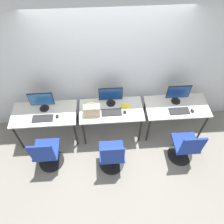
% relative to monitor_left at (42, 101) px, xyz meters
% --- Properties ---
extents(ground_plane, '(20.00, 20.00, 0.00)m').
position_rel_monitor_left_xyz_m(ground_plane, '(1.27, -0.42, -0.97)').
color(ground_plane, gray).
extents(wall_back, '(12.00, 0.05, 2.80)m').
position_rel_monitor_left_xyz_m(wall_back, '(1.27, 0.32, 0.43)').
color(wall_back, silver).
rests_on(wall_back, ground_plane).
extents(desk_left, '(1.21, 0.61, 0.75)m').
position_rel_monitor_left_xyz_m(desk_left, '(0.00, -0.11, -0.31)').
color(desk_left, silver).
rests_on(desk_left, ground_plane).
extents(monitor_left, '(0.45, 0.18, 0.41)m').
position_rel_monitor_left_xyz_m(monitor_left, '(0.00, 0.00, 0.00)').
color(monitor_left, black).
rests_on(monitor_left, desk_left).
extents(keyboard_left, '(0.38, 0.17, 0.02)m').
position_rel_monitor_left_xyz_m(keyboard_left, '(0.00, -0.25, -0.21)').
color(keyboard_left, '#262628').
rests_on(keyboard_left, desk_left).
extents(mouse_left, '(0.06, 0.09, 0.03)m').
position_rel_monitor_left_xyz_m(mouse_left, '(0.26, -0.22, -0.21)').
color(mouse_left, black).
rests_on(mouse_left, desk_left).
extents(office_chair_left, '(0.48, 0.48, 0.92)m').
position_rel_monitor_left_xyz_m(office_chair_left, '(0.05, -0.78, -0.59)').
color(office_chair_left, black).
rests_on(office_chair_left, ground_plane).
extents(desk_center, '(1.21, 0.61, 0.75)m').
position_rel_monitor_left_xyz_m(desk_center, '(1.27, -0.11, -0.31)').
color(desk_center, silver).
rests_on(desk_center, ground_plane).
extents(monitor_center, '(0.45, 0.18, 0.41)m').
position_rel_monitor_left_xyz_m(monitor_center, '(1.27, 0.04, 0.00)').
color(monitor_center, black).
rests_on(monitor_center, desk_center).
extents(keyboard_center, '(0.38, 0.17, 0.02)m').
position_rel_monitor_left_xyz_m(keyboard_center, '(1.27, -0.19, -0.21)').
color(keyboard_center, '#262628').
rests_on(keyboard_center, desk_center).
extents(mouse_center, '(0.06, 0.09, 0.03)m').
position_rel_monitor_left_xyz_m(mouse_center, '(1.51, -0.21, -0.21)').
color(mouse_center, black).
rests_on(mouse_center, desk_center).
extents(office_chair_center, '(0.48, 0.48, 0.92)m').
position_rel_monitor_left_xyz_m(office_chair_center, '(1.22, -0.91, -0.59)').
color(office_chair_center, black).
rests_on(office_chair_center, ground_plane).
extents(desk_right, '(1.21, 0.61, 0.75)m').
position_rel_monitor_left_xyz_m(desk_right, '(2.53, -0.11, -0.31)').
color(desk_right, silver).
rests_on(desk_right, ground_plane).
extents(monitor_right, '(0.45, 0.18, 0.41)m').
position_rel_monitor_left_xyz_m(monitor_right, '(2.53, 0.01, 0.00)').
color(monitor_right, black).
rests_on(monitor_right, desk_right).
extents(keyboard_right, '(0.38, 0.17, 0.02)m').
position_rel_monitor_left_xyz_m(keyboard_right, '(2.53, -0.25, -0.21)').
color(keyboard_right, '#262628').
rests_on(keyboard_right, desk_right).
extents(mouse_right, '(0.06, 0.09, 0.03)m').
position_rel_monitor_left_xyz_m(mouse_right, '(2.78, -0.27, -0.21)').
color(mouse_right, black).
rests_on(mouse_right, desk_right).
extents(office_chair_right, '(0.48, 0.48, 0.92)m').
position_rel_monitor_left_xyz_m(office_chair_right, '(2.59, -0.82, -0.59)').
color(office_chair_right, black).
rests_on(office_chair_right, ground_plane).
extents(handbag, '(0.30, 0.18, 0.25)m').
position_rel_monitor_left_xyz_m(handbag, '(0.91, -0.21, -0.11)').
color(handbag, tan).
rests_on(handbag, desk_center).
extents(placard_center, '(0.16, 0.03, 0.08)m').
position_rel_monitor_left_xyz_m(placard_center, '(1.53, -0.08, -0.18)').
color(placard_center, yellow).
rests_on(placard_center, desk_center).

